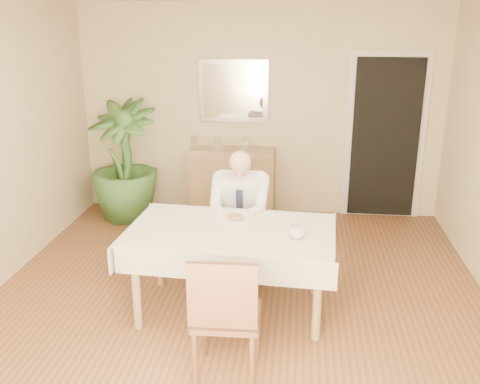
# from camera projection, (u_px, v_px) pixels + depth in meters

# --- Properties ---
(room) EXTENTS (5.00, 5.02, 2.60)m
(room) POSITION_uv_depth(u_px,v_px,m) (235.00, 164.00, 4.29)
(room) COLOR brown
(room) RESTS_ON ground
(window) EXTENTS (1.34, 0.04, 1.44)m
(window) POSITION_uv_depth(u_px,v_px,m) (152.00, 306.00, 1.91)
(window) COLOR beige
(window) RESTS_ON room
(doorway) EXTENTS (0.96, 0.07, 2.10)m
(doorway) POSITION_uv_depth(u_px,v_px,m) (385.00, 139.00, 6.54)
(doorway) COLOR beige
(doorway) RESTS_ON ground
(mirror) EXTENTS (0.86, 0.04, 0.76)m
(mirror) POSITION_uv_depth(u_px,v_px,m) (233.00, 91.00, 6.57)
(mirror) COLOR silver
(mirror) RESTS_ON room
(dining_table) EXTENTS (1.77, 1.11, 0.75)m
(dining_table) POSITION_uv_depth(u_px,v_px,m) (231.00, 238.00, 4.45)
(dining_table) COLOR #9E7E4A
(dining_table) RESTS_ON ground
(chair_far) EXTENTS (0.43, 0.43, 0.83)m
(chair_far) POSITION_uv_depth(u_px,v_px,m) (242.00, 223.00, 5.34)
(chair_far) COLOR #472818
(chair_far) RESTS_ON ground
(chair_near) EXTENTS (0.47, 0.47, 0.96)m
(chair_near) POSITION_uv_depth(u_px,v_px,m) (225.00, 312.00, 3.58)
(chair_near) COLOR #472818
(chair_near) RESTS_ON ground
(seated_man) EXTENTS (0.48, 0.72, 1.24)m
(seated_man) POSITION_uv_depth(u_px,v_px,m) (239.00, 211.00, 5.01)
(seated_man) COLOR white
(seated_man) RESTS_ON ground
(plate) EXTENTS (0.26, 0.26, 0.02)m
(plate) POSITION_uv_depth(u_px,v_px,m) (235.00, 220.00, 4.61)
(plate) COLOR white
(plate) RESTS_ON dining_table
(food) EXTENTS (0.14, 0.14, 0.06)m
(food) POSITION_uv_depth(u_px,v_px,m) (235.00, 217.00, 4.60)
(food) COLOR olive
(food) RESTS_ON dining_table
(knife) EXTENTS (0.01, 0.13, 0.01)m
(knife) POSITION_uv_depth(u_px,v_px,m) (239.00, 220.00, 4.54)
(knife) COLOR silver
(knife) RESTS_ON dining_table
(fork) EXTENTS (0.01, 0.13, 0.01)m
(fork) POSITION_uv_depth(u_px,v_px,m) (230.00, 220.00, 4.55)
(fork) COLOR silver
(fork) RESTS_ON dining_table
(coffee_mug) EXTENTS (0.15, 0.15, 0.10)m
(coffee_mug) POSITION_uv_depth(u_px,v_px,m) (298.00, 232.00, 4.24)
(coffee_mug) COLOR white
(coffee_mug) RESTS_ON dining_table
(sideboard) EXTENTS (1.08, 0.39, 0.86)m
(sideboard) POSITION_uv_depth(u_px,v_px,m) (232.00, 182.00, 6.78)
(sideboard) COLOR #9E7E4A
(sideboard) RESTS_ON ground
(photo_frame_left) EXTENTS (0.10, 0.02, 0.14)m
(photo_frame_left) POSITION_uv_depth(u_px,v_px,m) (194.00, 142.00, 6.69)
(photo_frame_left) COLOR silver
(photo_frame_left) RESTS_ON sideboard
(photo_frame_center) EXTENTS (0.10, 0.02, 0.14)m
(photo_frame_center) POSITION_uv_depth(u_px,v_px,m) (217.00, 143.00, 6.67)
(photo_frame_center) COLOR silver
(photo_frame_center) RESTS_ON sideboard
(photo_frame_right) EXTENTS (0.10, 0.02, 0.14)m
(photo_frame_right) POSITION_uv_depth(u_px,v_px,m) (245.00, 143.00, 6.65)
(photo_frame_right) COLOR silver
(photo_frame_right) RESTS_ON sideboard
(potted_palm) EXTENTS (0.93, 0.93, 1.48)m
(potted_palm) POSITION_uv_depth(u_px,v_px,m) (124.00, 161.00, 6.55)
(potted_palm) COLOR #2C5020
(potted_palm) RESTS_ON ground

